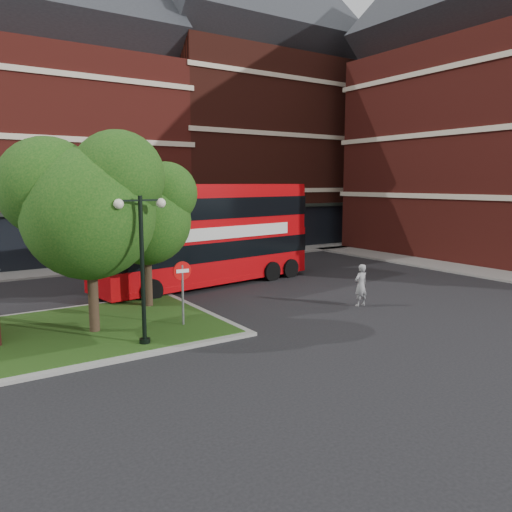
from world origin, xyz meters
TOP-DOWN VIEW (x-y plane):
  - ground at (0.00, 0.00)m, footprint 120.00×120.00m
  - pavement_far at (0.00, 16.50)m, footprint 44.00×3.00m
  - pavement_side at (16.50, 2.00)m, footprint 3.00×28.00m
  - terrace_far_right at (14.00, 24.00)m, footprint 18.00×12.00m
  - traffic_island at (-8.00, 3.00)m, footprint 12.60×7.60m
  - tree_island_west at (-6.60, 2.58)m, footprint 5.40×4.71m
  - tree_island_east at (-3.58, 5.06)m, footprint 4.46×3.90m
  - lamp_island at (-5.50, 0.20)m, footprint 1.72×0.36m
  - lamp_far_left at (2.00, 14.50)m, footprint 1.72×0.36m
  - lamp_far_right at (10.00, 14.50)m, footprint 1.72×0.36m
  - bus at (1.01, 8.17)m, footprint 12.54×4.56m
  - woman at (4.54, 0.35)m, footprint 0.69×0.46m
  - car_silver at (-0.28, 14.50)m, footprint 4.61×2.31m
  - car_white at (3.10, 14.99)m, footprint 3.84×1.70m
  - no_entry_sign at (-3.50, 1.50)m, footprint 0.70×0.09m

SIDE VIEW (x-z plane):
  - ground at x=0.00m, z-range 0.00..0.00m
  - pavement_far at x=0.00m, z-range 0.00..0.12m
  - pavement_side at x=16.50m, z-range 0.00..0.12m
  - traffic_island at x=-8.00m, z-range -0.01..0.14m
  - car_white at x=3.10m, z-range 0.00..1.23m
  - car_silver at x=-0.28m, z-range 0.00..1.51m
  - woman at x=4.54m, z-range 0.00..1.87m
  - no_entry_sign at x=-3.50m, z-range 0.54..3.08m
  - lamp_island at x=-5.50m, z-range 0.33..5.33m
  - lamp_far_left at x=2.00m, z-range 0.33..5.33m
  - lamp_far_right at x=10.00m, z-range 0.33..5.33m
  - bus at x=1.01m, z-range 0.73..5.41m
  - tree_island_east at x=-3.58m, z-range 1.10..7.39m
  - tree_island_west at x=-6.60m, z-range 1.19..8.40m
  - terrace_far_right at x=14.00m, z-range 0.00..16.00m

